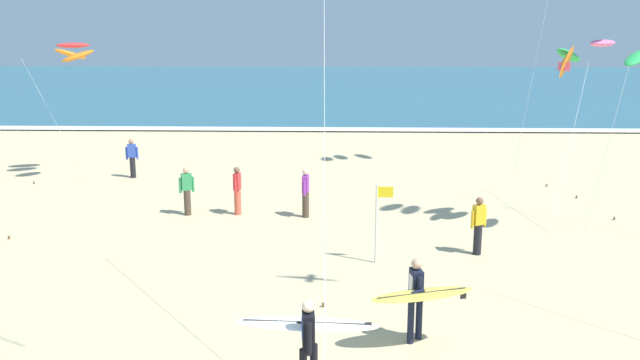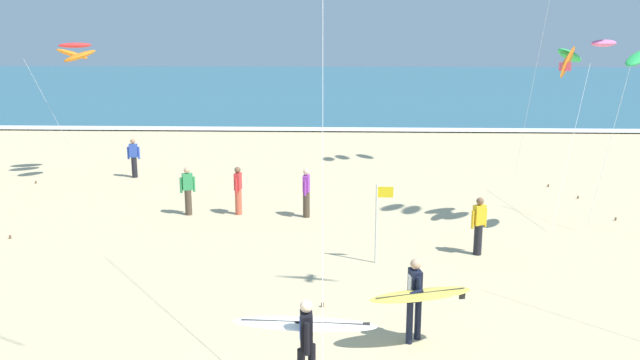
% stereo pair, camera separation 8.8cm
% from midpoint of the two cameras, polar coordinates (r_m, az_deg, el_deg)
% --- Properties ---
extents(ocean_water, '(160.00, 60.00, 0.08)m').
position_cam_midpoint_polar(ocean_water, '(68.51, 1.82, 8.15)').
color(ocean_water, '#2D6075').
rests_on(ocean_water, ground).
extents(shoreline_foam, '(160.00, 1.42, 0.01)m').
position_cam_midpoint_polar(shoreline_foam, '(39.00, 1.85, 4.39)').
color(shoreline_foam, white).
rests_on(shoreline_foam, ocean_water).
extents(surfer_lead, '(2.50, 1.03, 1.71)m').
position_cam_midpoint_polar(surfer_lead, '(11.34, -1.27, -12.94)').
color(surfer_lead, black).
rests_on(surfer_lead, ground).
extents(surfer_trailing, '(2.03, 1.09, 1.71)m').
position_cam_midpoint_polar(surfer_trailing, '(12.94, 8.27, -9.71)').
color(surfer_trailing, black).
rests_on(surfer_trailing, ground).
extents(kite_arc_scarlet_mid, '(2.84, 2.88, 5.38)m').
position_cam_midpoint_polar(kite_arc_scarlet_mid, '(27.75, -20.51, 10.28)').
color(kite_arc_scarlet_mid, orange).
rests_on(kite_arc_scarlet_mid, ground).
extents(kite_delta_amber_far, '(2.61, 4.64, 5.51)m').
position_cam_midpoint_polar(kite_delta_amber_far, '(20.15, 20.17, 9.45)').
color(kite_delta_amber_far, orange).
rests_on(kite_delta_amber_far, ground).
extents(kite_arc_rose_high, '(2.75, 2.74, 5.65)m').
position_cam_midpoint_polar(kite_arc_rose_high, '(20.43, 22.97, 10.07)').
color(kite_arc_rose_high, green).
rests_on(kite_arc_rose_high, ground).
extents(bystander_green_top, '(0.46, 0.30, 1.59)m').
position_cam_midpoint_polar(bystander_green_top, '(21.89, -11.49, -0.91)').
color(bystander_green_top, '#4C3D2D').
rests_on(bystander_green_top, ground).
extents(bystander_purple_top, '(0.22, 0.50, 1.59)m').
position_cam_midpoint_polar(bystander_purple_top, '(21.22, -1.37, -1.10)').
color(bystander_purple_top, '#4C3D2D').
rests_on(bystander_purple_top, ground).
extents(bystander_blue_top, '(0.50, 0.22, 1.59)m').
position_cam_midpoint_polar(bystander_blue_top, '(27.82, -15.93, 1.83)').
color(bystander_blue_top, black).
rests_on(bystander_blue_top, ground).
extents(bystander_yellow_top, '(0.45, 0.31, 1.59)m').
position_cam_midpoint_polar(bystander_yellow_top, '(18.28, 13.33, -3.82)').
color(bystander_yellow_top, black).
rests_on(bystander_yellow_top, ground).
extents(bystander_red_top, '(0.22, 0.50, 1.59)m').
position_cam_midpoint_polar(bystander_red_top, '(21.68, -7.24, -0.89)').
color(bystander_red_top, '#D8593F').
rests_on(bystander_red_top, ground).
extents(lifeguard_flag, '(0.44, 0.05, 2.10)m').
position_cam_midpoint_polar(lifeguard_flag, '(17.10, 4.90, -3.09)').
color(lifeguard_flag, silver).
rests_on(lifeguard_flag, ground).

